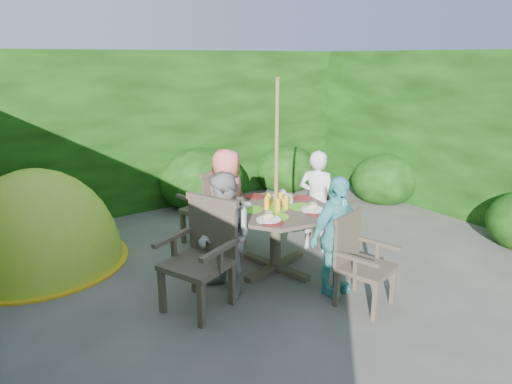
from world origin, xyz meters
TOP-DOWN VIEW (x-y plane):
  - ground at (0.00, 0.00)m, footprint 60.00×60.00m
  - hedge_enclosure at (0.00, 1.33)m, footprint 9.00×9.00m
  - patio_table at (0.16, 0.67)m, footprint 1.57×1.57m
  - parasol_pole at (0.15, 0.67)m, footprint 0.05×0.05m
  - garden_chair_right at (1.23, 0.91)m, footprint 0.58×0.62m
  - garden_chair_left at (-0.91, 0.44)m, footprint 0.76×0.80m
  - garden_chair_back at (-0.10, 1.73)m, footprint 0.70×0.65m
  - garden_chair_front at (0.40, -0.40)m, footprint 0.64×0.60m
  - child_right at (0.93, 0.85)m, footprint 0.51×0.57m
  - child_left at (-0.63, 0.49)m, footprint 0.58×0.70m
  - child_back at (-0.03, 1.45)m, footprint 0.75×0.60m
  - child_front at (0.33, -0.11)m, footprint 0.79×0.43m
  - dome_tent at (-2.09, 2.39)m, footprint 2.03×2.03m

SIDE VIEW (x-z plane):
  - ground at x=0.00m, z-range 0.00..0.00m
  - dome_tent at x=-2.09m, z-range -1.16..1.16m
  - garden_chair_right at x=1.23m, z-range 0.03..0.88m
  - garden_chair_front at x=0.40m, z-range 0.03..0.92m
  - garden_chair_back at x=-0.10m, z-range 0.03..1.04m
  - garden_chair_left at x=-0.91m, z-range 0.04..1.08m
  - child_front at x=0.33m, z-range 0.00..1.27m
  - patio_table at x=0.16m, z-range 0.18..1.09m
  - child_right at x=0.93m, z-range 0.00..1.31m
  - child_left at x=-0.63m, z-range 0.00..1.31m
  - child_back at x=-0.03m, z-range 0.00..1.33m
  - parasol_pole at x=0.15m, z-range 0.00..2.20m
  - hedge_enclosure at x=0.00m, z-range 0.00..2.50m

